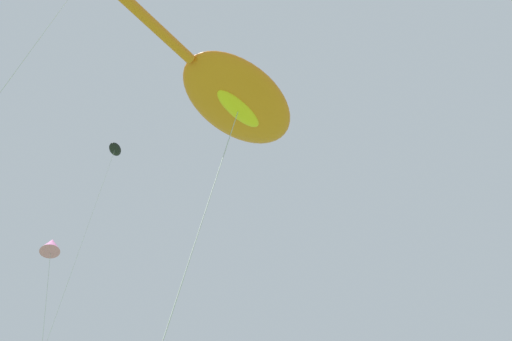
% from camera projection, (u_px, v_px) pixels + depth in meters
% --- Properties ---
extents(big_show_kite, '(11.87, 3.60, 14.37)m').
position_uv_depth(big_show_kite, '(232.00, 96.00, 15.08)').
color(big_show_kite, orange).
rests_on(big_show_kite, ground).
extents(small_kite_streamer_purple, '(2.98, 2.46, 14.18)m').
position_uv_depth(small_kite_streamer_purple, '(51.00, 246.00, 21.55)').
color(small_kite_streamer_purple, pink).
rests_on(small_kite_streamer_purple, ground).
extents(small_kite_stunt_black, '(1.49, 1.97, 23.54)m').
position_uv_depth(small_kite_stunt_black, '(114.00, 152.00, 30.20)').
color(small_kite_stunt_black, black).
rests_on(small_kite_stunt_black, ground).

